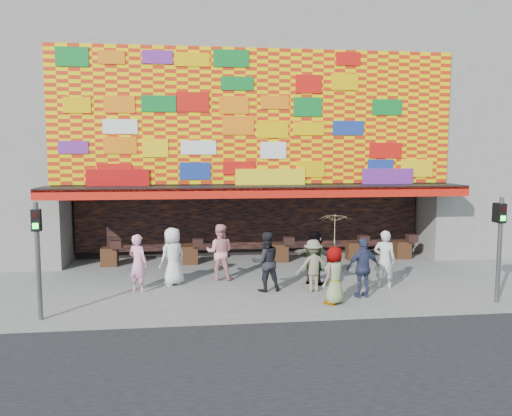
% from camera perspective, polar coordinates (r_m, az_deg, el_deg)
% --- Properties ---
extents(ground, '(90.00, 90.00, 0.00)m').
position_cam_1_polar(ground, '(15.13, 1.94, -9.90)').
color(ground, slate).
rests_on(ground, ground).
extents(road_strip, '(30.00, 8.00, 0.02)m').
position_cam_1_polar(road_strip, '(9.18, 8.62, -20.95)').
color(road_strip, black).
rests_on(road_strip, ground).
extents(shop_building, '(15.20, 9.40, 10.00)m').
position_cam_1_polar(shop_building, '(22.67, -1.23, 8.81)').
color(shop_building, gray).
rests_on(shop_building, ground).
extents(signal_left, '(0.22, 0.20, 3.00)m').
position_cam_1_polar(signal_left, '(13.65, -23.69, -4.16)').
color(signal_left, '#59595B').
rests_on(signal_left, ground).
extents(signal_right, '(0.22, 0.20, 3.00)m').
position_cam_1_polar(signal_right, '(15.56, 26.11, -3.06)').
color(signal_right, '#59595B').
rests_on(signal_right, ground).
extents(ped_a, '(1.08, 1.03, 1.86)m').
position_cam_1_polar(ped_a, '(16.28, -9.50, -5.46)').
color(ped_a, white).
rests_on(ped_a, ground).
extents(ped_b, '(0.78, 0.71, 1.78)m').
position_cam_1_polar(ped_b, '(15.68, -13.34, -6.14)').
color(ped_b, '#EF9BBD').
rests_on(ped_b, ground).
extents(ped_c, '(0.99, 0.83, 1.82)m').
position_cam_1_polar(ped_c, '(15.35, 1.14, -6.15)').
color(ped_c, black).
rests_on(ped_c, ground).
extents(ped_d, '(1.10, 0.73, 1.60)m').
position_cam_1_polar(ped_d, '(15.41, 6.54, -6.56)').
color(ped_d, '#7E765C').
rests_on(ped_d, ground).
extents(ped_e, '(1.08, 0.56, 1.76)m').
position_cam_1_polar(ped_e, '(15.01, 12.16, -6.70)').
color(ped_e, '#323858').
rests_on(ped_e, ground).
extents(ped_f, '(1.59, 1.42, 1.75)m').
position_cam_1_polar(ped_f, '(16.26, 6.73, -5.62)').
color(ped_f, gray).
rests_on(ped_f, ground).
extents(ped_g, '(0.94, 0.91, 1.63)m').
position_cam_1_polar(ped_g, '(14.25, 8.95, -7.60)').
color(ped_g, gray).
rests_on(ped_g, ground).
extents(ped_h, '(0.79, 0.67, 1.83)m').
position_cam_1_polar(ped_h, '(16.19, 14.47, -5.69)').
color(ped_h, silver).
rests_on(ped_h, ground).
extents(ped_i, '(1.01, 0.84, 1.88)m').
position_cam_1_polar(ped_i, '(16.72, -4.18, -5.05)').
color(ped_i, pink).
rests_on(ped_i, ground).
extents(parasol, '(1.10, 1.12, 1.80)m').
position_cam_1_polar(parasol, '(13.99, 9.04, -2.37)').
color(parasol, '#DAB889').
rests_on(parasol, ground).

